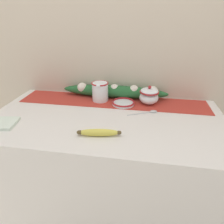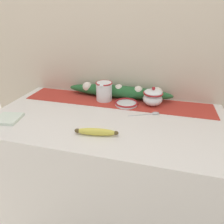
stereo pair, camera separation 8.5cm
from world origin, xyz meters
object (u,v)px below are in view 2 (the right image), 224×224
Objects in this scene: sugar_bowl at (153,97)px; small_dish at (126,103)px; napkin_stack at (8,119)px; spoon at (154,113)px; cream_pitcher at (104,91)px; banana at (96,132)px.

sugar_bowl is 0.16m from small_dish.
napkin_stack is at bearing -149.08° from small_dish.
napkin_stack is (-0.74, -0.26, 0.00)m from spoon.
small_dish is at bearing 131.06° from spoon.
banana is (0.08, -0.40, -0.05)m from cream_pitcher.
cream_pitcher is at bearing 101.51° from banana.
small_dish is at bearing 78.92° from banana.
sugar_bowl is 0.57× the size of banana.
cream_pitcher reaches higher than sugar_bowl.
small_dish is at bearing -165.63° from sugar_bowl.
sugar_bowl reaches higher than spoon.
cream_pitcher is 1.07× the size of sugar_bowl.
small_dish is 0.82× the size of spoon.
banana reaches higher than spoon.
banana is at bearing -155.08° from spoon.
cream_pitcher reaches higher than small_dish.
cream_pitcher is 1.03× the size of napkin_stack.
cream_pitcher is at bearing 179.71° from sugar_bowl.
sugar_bowl reaches higher than napkin_stack.
spoon is at bearing -20.13° from cream_pitcher.
small_dish reaches higher than napkin_stack.
small_dish is 0.19m from spoon.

